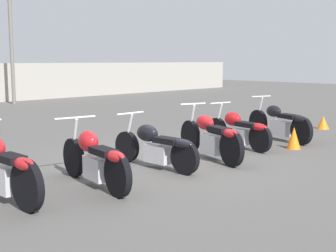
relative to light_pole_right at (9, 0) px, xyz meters
name	(u,v)px	position (x,y,z in m)	size (l,w,h in m)	color
ground_plane	(170,160)	(-3.58, -12.91, -4.43)	(60.00, 60.00, 0.00)	#514F4C
light_pole_right	(9,0)	(0.00, 0.00, 0.00)	(0.70, 0.35, 7.51)	slate
motorcycle_slot_0	(2,169)	(-7.06, -13.11, -3.99)	(0.68, 2.09, 1.04)	black
motorcycle_slot_1	(95,159)	(-5.74, -13.43, -4.01)	(0.72, 2.07, 1.00)	black
motorcycle_slot_2	(156,146)	(-4.25, -13.22, -4.04)	(0.64, 2.03, 0.94)	black
motorcycle_slot_3	(211,137)	(-2.99, -13.44, -4.00)	(0.91, 2.09, 1.03)	black
motorcycle_slot_4	(239,130)	(-1.66, -13.15, -4.03)	(0.67, 1.93, 0.95)	black
motorcycle_slot_5	(280,123)	(-0.13, -13.24, -4.02)	(0.93, 2.14, 1.01)	black
traffic_cone_near	(294,138)	(-0.90, -14.04, -4.20)	(0.30, 0.30, 0.47)	orange
traffic_cone_far	(323,123)	(2.33, -13.14, -4.26)	(0.33, 0.33, 0.35)	orange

